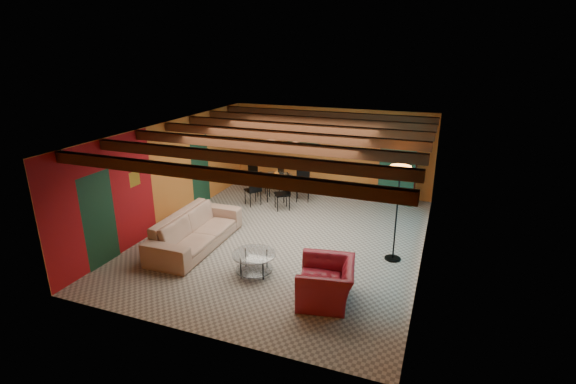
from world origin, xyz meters
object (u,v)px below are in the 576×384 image
at_px(sofa, 196,230).
at_px(floor_lamp, 397,214).
at_px(potted_plant, 401,136).
at_px(vase, 276,164).
at_px(armchair, 326,282).
at_px(coffee_table, 254,263).
at_px(armoire, 397,173).
at_px(dining_table, 276,183).

height_order(sofa, floor_lamp, floor_lamp).
distance_m(potted_plant, vase, 3.76).
distance_m(armchair, coffee_table, 1.73).
relative_size(sofa, armchair, 2.38).
bearing_deg(armoire, potted_plant, 0.00).
height_order(coffee_table, armoire, armoire).
xyz_separation_m(sofa, floor_lamp, (4.47, 0.97, 0.68)).
bearing_deg(potted_plant, armoire, 0.00).
bearing_deg(dining_table, sofa, -98.77).
xyz_separation_m(armchair, dining_table, (-2.95, 4.77, 0.15)).
distance_m(dining_table, potted_plant, 3.95).
bearing_deg(potted_plant, coffee_table, -111.47).
xyz_separation_m(armoire, potted_plant, (0.00, 0.00, 1.13)).
distance_m(sofa, armoire, 6.31).
height_order(sofa, potted_plant, potted_plant).
distance_m(dining_table, armoire, 3.68).
height_order(coffee_table, vase, vase).
bearing_deg(armchair, sofa, -118.96).
xyz_separation_m(sofa, potted_plant, (4.02, 4.84, 1.62)).
xyz_separation_m(sofa, dining_table, (0.56, 3.65, 0.13)).
relative_size(sofa, coffee_table, 3.03).
bearing_deg(dining_table, armchair, -58.24).
height_order(potted_plant, vase, potted_plant).
height_order(sofa, coffee_table, sofa).
distance_m(sofa, dining_table, 3.69).
relative_size(dining_table, potted_plant, 4.28).
distance_m(armchair, dining_table, 5.61).
distance_m(armchair, armoire, 6.00).
xyz_separation_m(floor_lamp, vase, (-3.91, 2.68, 0.07)).
bearing_deg(armoire, sofa, -121.79).
relative_size(armchair, coffee_table, 1.27).
relative_size(armchair, dining_table, 0.57).
height_order(armchair, dining_table, dining_table).
distance_m(sofa, coffee_table, 1.98).
height_order(armchair, floor_lamp, floor_lamp).
bearing_deg(sofa, floor_lamp, -79.01).
height_order(armoire, vase, armoire).
relative_size(sofa, floor_lamp, 1.28).
height_order(dining_table, armoire, armoire).
bearing_deg(floor_lamp, armoire, 96.63).
distance_m(coffee_table, vase, 4.63).
height_order(armoire, potted_plant, potted_plant).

